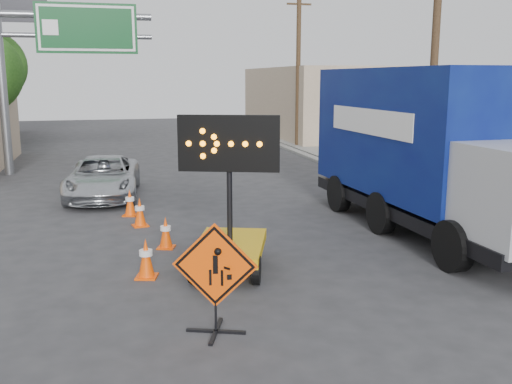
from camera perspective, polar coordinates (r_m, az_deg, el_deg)
name	(u,v)px	position (r m, az deg, el deg)	size (l,w,h in m)	color
ground	(295,360)	(8.41, 3.92, -16.44)	(100.00, 100.00, 0.00)	#2D2D30
curb_right	(346,171)	(24.35, 9.03, 2.07)	(0.40, 60.00, 0.12)	gray
sidewalk_right	(396,169)	(25.34, 13.82, 2.28)	(4.00, 60.00, 0.15)	gray
building_right_far	(339,102)	(40.15, 8.30, 8.90)	(10.00, 14.00, 4.60)	tan
highway_gantry	(54,49)	(25.12, -19.56, 13.33)	(6.18, 0.38, 6.90)	slate
utility_pole_near	(435,54)	(19.98, 17.43, 13.03)	(1.80, 0.26, 9.00)	#49331F
utility_pole_far	(298,64)	(32.75, 4.25, 12.64)	(1.80, 0.26, 9.00)	#49331F
construction_sign	(215,276)	(8.86, -4.11, -8.37)	(1.26, 0.91, 1.77)	black
arrow_board	(230,237)	(11.74, -2.62, -4.52)	(2.02, 2.57, 3.21)	#C99A0B
pickup_truck	(103,177)	(19.63, -15.03, 1.43)	(2.24, 4.86, 1.35)	#B6B9BE
box_truck	(428,159)	(15.23, 16.82, 3.20)	(3.01, 8.85, 4.17)	black
cone_a	(146,258)	(11.60, -10.94, -6.50)	(0.51, 0.51, 0.81)	#FF4C05
cone_b	(166,232)	(13.50, -9.02, -4.01)	(0.49, 0.49, 0.75)	#FF4C05
cone_c	(140,212)	(15.59, -11.54, -1.97)	(0.46, 0.46, 0.78)	#FF4C05
cone_d	(130,202)	(16.85, -12.49, -1.03)	(0.50, 0.50, 0.77)	#FF4C05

